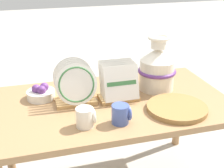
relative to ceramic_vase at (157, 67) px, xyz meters
The scene contains 8 objects.
display_table 0.39m from the ceramic_vase, 162.45° to the right, with size 1.36×0.79×0.63m.
ceramic_vase is the anchor object (origin of this frame).
dish_rack_round_plates 0.53m from the ceramic_vase, behind, with size 0.23×0.18×0.25m.
dish_rack_square_plates 0.29m from the ceramic_vase, 164.11° to the right, with size 0.23×0.18×0.22m.
wicker_charger_stack 0.33m from the ceramic_vase, 91.21° to the right, with size 0.33×0.33×0.03m.
mug_cobalt_glaze 0.49m from the ceramic_vase, 134.58° to the right, with size 0.10×0.09×0.10m.
mug_cream_glaze 0.62m from the ceramic_vase, 147.63° to the right, with size 0.10×0.09×0.10m.
fruit_bowl 0.72m from the ceramic_vase, behind, with size 0.16×0.16×0.09m.
Camera 1 is at (-0.45, -1.56, 1.44)m, focal length 50.00 mm.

